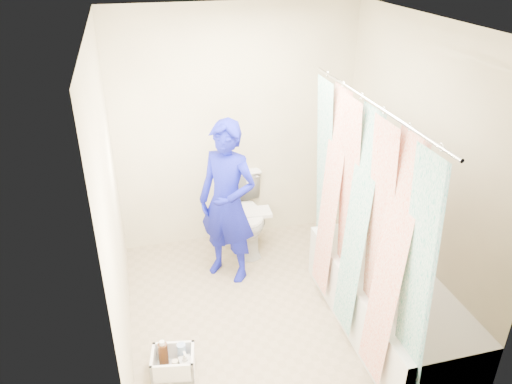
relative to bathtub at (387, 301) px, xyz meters
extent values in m
plane|color=gray|center=(-0.85, 0.43, -0.27)|extent=(2.60, 2.60, 0.00)
cube|color=white|center=(-0.85, 0.43, 2.13)|extent=(2.40, 2.60, 0.02)
cube|color=beige|center=(-0.85, 1.73, 0.93)|extent=(2.40, 0.02, 2.40)
cube|color=beige|center=(-0.85, -0.88, 0.93)|extent=(2.40, 0.02, 2.40)
cube|color=beige|center=(-2.05, 0.43, 0.93)|extent=(0.02, 2.60, 2.40)
cube|color=beige|center=(0.35, 0.43, 0.93)|extent=(0.02, 2.60, 2.40)
cube|color=silver|center=(0.00, 0.00, -0.02)|extent=(0.70, 1.75, 0.50)
cube|color=silver|center=(0.00, 0.00, 0.19)|extent=(0.58, 1.63, 0.06)
cylinder|color=silver|center=(-0.33, 0.00, 1.68)|extent=(0.02, 1.90, 0.02)
cube|color=white|center=(-0.33, 0.00, 0.75)|extent=(0.06, 1.75, 1.80)
imported|color=white|center=(-0.83, 1.48, 0.12)|extent=(0.47, 0.77, 0.77)
cube|color=silver|center=(-0.84, 1.36, 0.18)|extent=(0.48, 0.23, 0.04)
cylinder|color=black|center=(-0.90, 1.69, 0.47)|extent=(0.04, 0.04, 0.22)
cylinder|color=gold|center=(-0.90, 1.69, 0.59)|extent=(0.06, 0.06, 0.03)
cylinder|color=white|center=(-0.76, 1.68, 0.45)|extent=(0.03, 0.03, 0.18)
imported|color=#0F339A|center=(-1.10, 1.04, 0.50)|extent=(0.67, 0.65, 1.54)
cube|color=white|center=(-1.75, -0.06, -0.25)|extent=(0.35, 0.30, 0.03)
cube|color=white|center=(-1.90, -0.03, -0.17)|extent=(0.06, 0.25, 0.19)
cube|color=white|center=(-1.61, -0.08, -0.17)|extent=(0.06, 0.25, 0.19)
cube|color=white|center=(-1.77, -0.17, -0.17)|extent=(0.31, 0.07, 0.19)
cube|color=white|center=(-1.73, 0.06, -0.17)|extent=(0.31, 0.07, 0.19)
cylinder|color=#40200C|center=(-1.82, 0.00, -0.13)|extent=(0.07, 0.07, 0.21)
cylinder|color=white|center=(-1.68, -0.02, -0.14)|extent=(0.07, 0.07, 0.19)
cylinder|color=beige|center=(-1.74, -0.11, -0.17)|extent=(0.05, 0.05, 0.14)
cylinder|color=#40200C|center=(-1.83, -0.11, -0.21)|extent=(0.06, 0.06, 0.06)
cylinder|color=gold|center=(-1.83, -0.11, -0.17)|extent=(0.06, 0.06, 0.01)
imported|color=white|center=(-1.67, -0.11, -0.14)|extent=(0.10, 0.11, 0.20)
camera|label=1|loc=(-1.84, -2.82, 2.65)|focal=35.00mm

